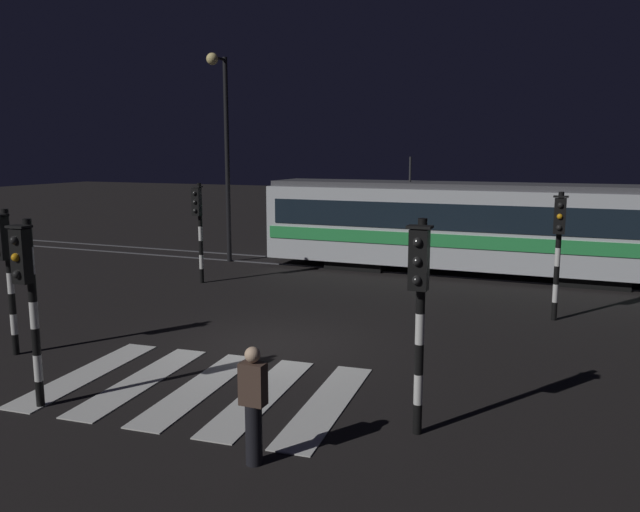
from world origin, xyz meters
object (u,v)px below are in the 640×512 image
at_px(traffic_light_corner_near_right, 419,295).
at_px(traffic_light_kerb_mid_left, 27,286).
at_px(pedestrian_waiting_at_kerb, 253,405).
at_px(traffic_light_corner_near_left, 5,260).
at_px(traffic_light_corner_far_left, 199,218).
at_px(street_lamp_trackside_left, 224,135).
at_px(tram, 471,226).
at_px(traffic_light_corner_far_right, 559,237).

distance_m(traffic_light_corner_near_right, traffic_light_kerb_mid_left, 6.42).
bearing_deg(traffic_light_kerb_mid_left, pedestrian_waiting_at_kerb, -3.97).
relative_size(traffic_light_corner_near_left, traffic_light_corner_far_left, 0.95).
bearing_deg(pedestrian_waiting_at_kerb, traffic_light_corner_far_left, 126.24).
bearing_deg(traffic_light_corner_far_left, street_lamp_trackside_left, 108.39).
height_order(tram, pedestrian_waiting_at_kerb, tram).
xyz_separation_m(traffic_light_corner_far_left, tram, (8.02, 4.92, -0.45)).
relative_size(traffic_light_corner_far_left, tram, 0.22).
relative_size(traffic_light_corner_far_right, traffic_light_corner_near_left, 1.06).
relative_size(traffic_light_corner_near_right, traffic_light_corner_near_left, 1.07).
relative_size(traffic_light_corner_near_right, street_lamp_trackside_left, 0.43).
bearing_deg(traffic_light_corner_near_right, traffic_light_kerb_mid_left, -167.02).
relative_size(traffic_light_corner_near_left, pedestrian_waiting_at_kerb, 1.85).
distance_m(traffic_light_corner_far_right, traffic_light_corner_near_left, 13.00).
bearing_deg(tram, traffic_light_corner_far_right, -60.71).
distance_m(traffic_light_corner_far_right, pedestrian_waiting_at_kerb, 10.44).
height_order(traffic_light_corner_near_right, tram, tram).
distance_m(traffic_light_corner_near_right, pedestrian_waiting_at_kerb, 2.90).
distance_m(traffic_light_kerb_mid_left, street_lamp_trackside_left, 14.80).
bearing_deg(traffic_light_corner_far_left, traffic_light_kerb_mid_left, -72.39).
height_order(traffic_light_corner_far_right, pedestrian_waiting_at_kerb, traffic_light_corner_far_right).
bearing_deg(traffic_light_corner_far_right, traffic_light_corner_far_left, 177.08).
bearing_deg(traffic_light_corner_far_left, traffic_light_corner_near_left, -86.79).
bearing_deg(street_lamp_trackside_left, traffic_light_corner_far_right, -19.63).
height_order(traffic_light_corner_far_right, tram, tram).
height_order(traffic_light_corner_far_left, tram, tram).
xyz_separation_m(traffic_light_corner_near_right, pedestrian_waiting_at_kerb, (-1.89, -1.75, -1.35)).
xyz_separation_m(traffic_light_corner_far_left, pedestrian_waiting_at_kerb, (7.54, -10.29, -1.31)).
xyz_separation_m(tram, pedestrian_waiting_at_kerb, (-0.48, -15.21, -0.87)).
height_order(traffic_light_kerb_mid_left, traffic_light_corner_far_left, traffic_light_corner_far_left).
relative_size(traffic_light_corner_near_right, traffic_light_corner_far_right, 1.01).
bearing_deg(traffic_light_corner_far_left, traffic_light_corner_far_right, -2.92).
relative_size(traffic_light_corner_near_right, traffic_light_kerb_mid_left, 1.04).
distance_m(traffic_light_corner_far_right, traffic_light_corner_far_left, 11.11).
xyz_separation_m(traffic_light_corner_near_right, traffic_light_corner_far_right, (1.67, 7.98, -0.02)).
distance_m(street_lamp_trackside_left, tram, 9.89).
height_order(traffic_light_kerb_mid_left, pedestrian_waiting_at_kerb, traffic_light_kerb_mid_left).
bearing_deg(traffic_light_corner_near_left, traffic_light_corner_far_left, 93.21).
relative_size(traffic_light_corner_far_left, pedestrian_waiting_at_kerb, 1.94).
relative_size(tram, pedestrian_waiting_at_kerb, 8.76).
distance_m(traffic_light_corner_near_right, traffic_light_corner_far_left, 12.72).
xyz_separation_m(traffic_light_corner_near_left, traffic_light_corner_far_left, (-0.45, 8.02, 0.11)).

